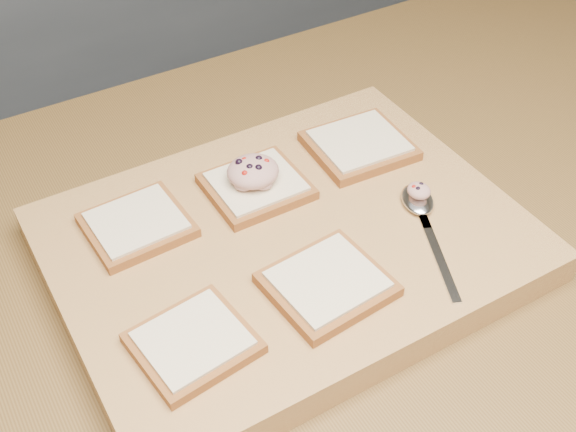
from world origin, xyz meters
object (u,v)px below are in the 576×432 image
(cutting_board, at_px, (288,244))
(tuna_salad_dollop, at_px, (253,171))
(bread_far_center, at_px, (256,186))
(spoon, at_px, (420,207))

(cutting_board, relative_size, tuna_salad_dollop, 8.29)
(cutting_board, bearing_deg, tuna_salad_dollop, 89.80)
(bread_far_center, xyz_separation_m, spoon, (0.15, -0.13, -0.00))
(cutting_board, bearing_deg, spoon, -18.04)
(bread_far_center, xyz_separation_m, tuna_salad_dollop, (-0.00, 0.00, 0.02))
(bread_far_center, bearing_deg, cutting_board, -92.31)
(bread_far_center, distance_m, tuna_salad_dollop, 0.02)
(bread_far_center, distance_m, spoon, 0.20)
(cutting_board, height_order, tuna_salad_dollop, tuna_salad_dollop)
(bread_far_center, bearing_deg, spoon, -41.32)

